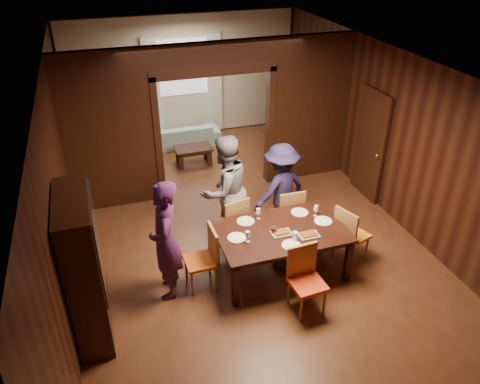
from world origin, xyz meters
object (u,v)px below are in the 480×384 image
object	(u,v)px
sofa	(182,135)
chair_far_l	(231,221)
chair_near	(308,282)
chair_far_r	(287,212)
person_navy	(281,188)
dining_table	(280,251)
person_purple	(165,241)
chair_left	(200,259)
hutch	(84,269)
chair_right	(352,233)
person_grey	(225,190)
coffee_table	(194,156)

from	to	relation	value
sofa	chair_far_l	size ratio (longest dim) A/B	1.81
chair_near	chair_far_r	bearing A→B (deg)	72.29
person_navy	dining_table	world-z (taller)	person_navy
person_purple	chair_far_r	xyz separation A→B (m)	(2.14, 0.74, -0.42)
person_navy	chair_far_l	distance (m)	1.03
person_purple	chair_far_r	distance (m)	2.30
chair_left	hutch	xyz separation A→B (m)	(-1.53, -0.38, 0.52)
hutch	chair_right	bearing A→B (deg)	3.85
chair_right	hutch	bearing A→B (deg)	73.93
dining_table	chair_right	distance (m)	1.18
person_grey	chair_left	distance (m)	1.32
person_purple	dining_table	distance (m)	1.77
hutch	chair_left	bearing A→B (deg)	13.82
sofa	chair_near	distance (m)	5.92
coffee_table	hutch	bearing A→B (deg)	-118.53
coffee_table	chair_left	world-z (taller)	chair_left
coffee_table	chair_left	bearing A→B (deg)	-101.57
chair_left	person_purple	bearing A→B (deg)	-93.73
chair_far_l	chair_far_r	size ratio (longest dim) A/B	1.00
person_grey	chair_left	xyz separation A→B (m)	(-0.68, -1.03, -0.45)
chair_far_r	chair_left	bearing A→B (deg)	25.63
chair_left	chair_far_l	size ratio (longest dim) A/B	1.00
person_navy	dining_table	xyz separation A→B (m)	(-0.43, -1.07, -0.42)
sofa	chair_right	xyz separation A→B (m)	(1.63, -5.09, 0.23)
person_purple	person_navy	size ratio (longest dim) A/B	1.13
coffee_table	chair_far_l	world-z (taller)	chair_far_l
chair_far_l	dining_table	bearing A→B (deg)	108.30
chair_far_r	chair_near	size ratio (longest dim) A/B	1.00
person_navy	chair_far_r	size ratio (longest dim) A/B	1.65
person_navy	coffee_table	distance (m)	3.07
dining_table	chair_far_l	bearing A→B (deg)	122.22
person_navy	chair_far_r	world-z (taller)	person_navy
person_purple	hutch	distance (m)	1.14
coffee_table	chair_right	distance (m)	4.35
dining_table	chair_near	distance (m)	0.89
person_grey	person_navy	world-z (taller)	person_grey
dining_table	person_navy	bearing A→B (deg)	68.32
person_navy	chair_near	distance (m)	2.02
chair_left	chair_far_r	world-z (taller)	same
sofa	person_grey	bearing A→B (deg)	88.69
chair_left	chair_far_r	distance (m)	1.83
coffee_table	chair_far_r	bearing A→B (deg)	-74.64
chair_left	chair_right	bearing A→B (deg)	86.13
person_purple	hutch	xyz separation A→B (m)	(-1.07, -0.40, 0.10)
chair_right	chair_far_l	distance (m)	1.92
chair_near	dining_table	bearing A→B (deg)	88.21
person_grey	person_purple	bearing A→B (deg)	18.43
chair_near	person_navy	bearing A→B (deg)	74.63
chair_near	chair_left	bearing A→B (deg)	139.68
sofa	coffee_table	world-z (taller)	sofa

